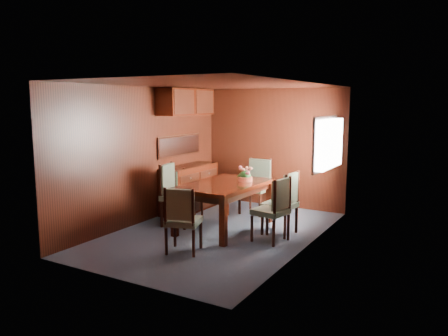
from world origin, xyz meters
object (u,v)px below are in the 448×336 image
Objects in this scene: chair_left_near at (174,191)px; flower_centerpiece at (245,174)px; chair_head at (182,217)px; dining_table at (225,190)px; chair_right_near at (275,206)px; sideboard at (189,188)px.

flower_centerpiece is at bearing 104.37° from chair_left_near.
chair_head is 1.72m from flower_centerpiece.
chair_right_near is at bearing -10.40° from dining_table.
chair_right_near reaches higher than sideboard.
flower_centerpiece reaches higher than chair_head.
chair_left_near is at bearing -154.26° from flower_centerpiece.
dining_table is at bearing 87.68° from chair_right_near.
dining_table is 1.78× the size of chair_head.
sideboard is at bearing 104.46° from chair_head.
sideboard is 0.82× the size of dining_table.
chair_left_near reaches higher than sideboard.
sideboard is 1.47m from dining_table.
chair_left_near is at bearing -165.05° from dining_table.
chair_head is (0.98, -1.14, -0.07)m from chair_left_near.
chair_head is at bearing 29.46° from chair_left_near.
dining_table is 1.04m from chair_right_near.
dining_table is 1.36m from chair_head.
flower_centerpiece is (-0.79, 0.55, 0.36)m from chair_right_near.
sideboard is at bearing 163.67° from flower_centerpiece.
chair_left_near is 1.28m from flower_centerpiece.
chair_right_near is at bearing -23.53° from sideboard.
sideboard is 2.45m from chair_right_near.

